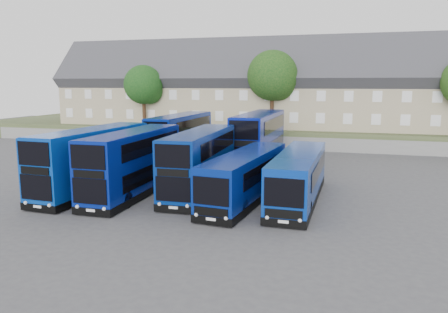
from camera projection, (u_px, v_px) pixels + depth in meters
ground at (170, 202)px, 27.57m from camera, size 120.00×120.00×0.00m
retaining_wall at (252, 142)px, 50.19m from camera, size 70.00×0.40×1.50m
earth_bank at (268, 131)px, 59.62m from camera, size 80.00×20.00×2.00m
terrace_row at (286, 90)px, 54.08m from camera, size 60.00×10.40×11.20m
dd_front_left at (93, 161)px, 29.96m from camera, size 3.06×11.03×4.34m
dd_front_mid at (133, 164)px, 29.23m from camera, size 2.58×10.75×4.26m
dd_front_right at (200, 163)px, 29.74m from camera, size 2.79×10.66×4.20m
dd_rear_left at (181, 139)px, 41.96m from camera, size 2.64×11.15×4.42m
dd_rear_right at (259, 140)px, 40.06m from camera, size 2.83×11.88×4.71m
coach_east_a at (246, 178)px, 27.79m from camera, size 3.48×11.40×3.07m
coach_east_b at (298, 178)px, 27.61m from camera, size 2.62×11.47×3.12m
tree_west at (145, 86)px, 53.95m from camera, size 4.80×4.80×7.65m
tree_mid at (274, 78)px, 49.90m from camera, size 5.76×5.76×9.18m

